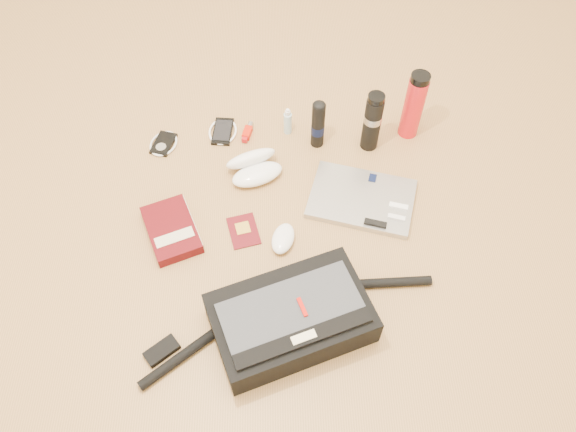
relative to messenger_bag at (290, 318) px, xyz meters
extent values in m
plane|color=#A37844|center=(0.02, 0.25, -0.05)|extent=(4.00, 4.00, 0.00)
cube|color=black|center=(0.00, 0.00, 0.00)|extent=(0.48, 0.39, 0.10)
cube|color=#33353B|center=(0.00, -0.01, 0.05)|extent=(0.41, 0.30, 0.01)
cube|color=black|center=(0.03, -0.08, 0.05)|extent=(0.37, 0.17, 0.01)
cube|color=beige|center=(0.03, -0.08, 0.06)|extent=(0.07, 0.04, 0.01)
cube|color=#BA0900|center=(0.03, 0.00, 0.06)|extent=(0.03, 0.06, 0.02)
cylinder|color=black|center=(-0.29, -0.08, -0.04)|extent=(0.22, 0.18, 0.03)
cylinder|color=black|center=(0.29, 0.12, -0.04)|extent=(0.26, 0.04, 0.03)
cube|color=black|center=(-0.35, -0.07, -0.05)|extent=(0.10, 0.09, 0.02)
cube|color=#A6A6A8|center=(0.24, 0.43, -0.04)|extent=(0.38, 0.31, 0.02)
cube|color=black|center=(0.29, 0.51, -0.03)|extent=(0.03, 0.04, 0.00)
cube|color=white|center=(0.36, 0.39, -0.03)|extent=(0.06, 0.03, 0.01)
cube|color=white|center=(0.34, 0.35, -0.03)|extent=(0.06, 0.03, 0.01)
cube|color=black|center=(0.27, 0.33, -0.03)|extent=(0.07, 0.04, 0.01)
cube|color=#46060B|center=(-0.36, 0.32, -0.04)|extent=(0.21, 0.25, 0.04)
cube|color=beige|center=(-0.29, 0.35, -0.04)|extent=(0.08, 0.19, 0.03)
cube|color=beige|center=(-0.34, 0.28, -0.02)|extent=(0.12, 0.08, 0.00)
cube|color=#510A11|center=(-0.14, 0.32, -0.05)|extent=(0.11, 0.14, 0.00)
cube|color=gold|center=(-0.14, 0.33, -0.05)|extent=(0.05, 0.05, 0.00)
ellipsoid|color=white|center=(-0.01, 0.28, -0.04)|extent=(0.10, 0.13, 0.04)
ellipsoid|color=white|center=(-0.09, 0.53, -0.03)|extent=(0.19, 0.15, 0.05)
ellipsoid|color=white|center=(-0.11, 0.58, -0.01)|extent=(0.20, 0.15, 0.10)
ellipsoid|color=black|center=(-0.13, 0.52, -0.02)|extent=(0.05, 0.05, 0.02)
ellipsoid|color=black|center=(-0.06, 0.55, -0.02)|extent=(0.05, 0.05, 0.02)
cylinder|color=black|center=(-0.09, 0.53, -0.02)|extent=(0.03, 0.01, 0.01)
cube|color=black|center=(-0.42, 0.70, -0.05)|extent=(0.09, 0.12, 0.01)
cylinder|color=#ACACAE|center=(-0.43, 0.68, -0.04)|extent=(0.04, 0.04, 0.00)
torus|color=silver|center=(-0.42, 0.70, -0.05)|extent=(0.12, 0.12, 0.01)
cube|color=black|center=(-0.22, 0.75, -0.05)|extent=(0.08, 0.13, 0.01)
cube|color=black|center=(-0.22, 0.75, -0.04)|extent=(0.07, 0.10, 0.00)
torus|color=white|center=(-0.22, 0.75, -0.05)|extent=(0.11, 0.11, 0.01)
cube|color=red|center=(-0.13, 0.73, -0.04)|extent=(0.04, 0.06, 0.02)
cube|color=#A91214|center=(-0.14, 0.70, -0.04)|extent=(0.02, 0.02, 0.02)
cylinder|color=#979799|center=(-0.12, 0.77, -0.04)|extent=(0.03, 0.03, 0.02)
cylinder|color=#A6CCD9|center=(0.01, 0.75, -0.01)|extent=(0.03, 0.03, 0.09)
cylinder|color=silver|center=(0.01, 0.75, 0.04)|extent=(0.02, 0.02, 0.02)
cylinder|color=white|center=(0.01, 0.75, 0.05)|extent=(0.01, 0.01, 0.01)
cylinder|color=black|center=(0.11, 0.69, 0.04)|extent=(0.05, 0.05, 0.18)
cylinder|color=black|center=(0.11, 0.69, 0.02)|extent=(0.05, 0.05, 0.04)
ellipsoid|color=black|center=(0.11, 0.69, 0.13)|extent=(0.05, 0.05, 0.02)
cylinder|color=black|center=(0.29, 0.68, 0.05)|extent=(0.08, 0.08, 0.21)
cylinder|color=#B0B0B3|center=(0.29, 0.68, 0.08)|extent=(0.08, 0.08, 0.03)
cylinder|color=black|center=(0.29, 0.68, 0.17)|extent=(0.07, 0.07, 0.02)
cylinder|color=red|center=(0.44, 0.73, 0.06)|extent=(0.08, 0.08, 0.24)
cylinder|color=black|center=(0.44, 0.73, 0.19)|extent=(0.07, 0.07, 0.02)
camera|label=1|loc=(-0.02, -0.65, 1.41)|focal=35.00mm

